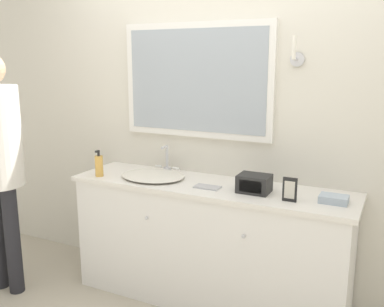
{
  "coord_description": "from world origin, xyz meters",
  "views": [
    {
      "loc": [
        1.12,
        -2.25,
        1.66
      ],
      "look_at": [
        -0.13,
        0.26,
        1.05
      ],
      "focal_mm": 40.0,
      "sensor_mm": 36.0,
      "label": 1
    }
  ],
  "objects": [
    {
      "name": "metal_tray",
      "position": [
        0.02,
        0.19,
        0.85
      ],
      "size": [
        0.17,
        0.09,
        0.01
      ],
      "color": "#ADADB2",
      "rests_on": "vanity_counter"
    },
    {
      "name": "sink_basin",
      "position": [
        -0.42,
        0.24,
        0.87
      ],
      "size": [
        0.46,
        0.42,
        0.2
      ],
      "color": "silver",
      "rests_on": "vanity_counter"
    },
    {
      "name": "wall_back",
      "position": [
        -0.01,
        0.55,
        1.28
      ],
      "size": [
        8.0,
        0.18,
        2.55
      ],
      "color": "silver",
      "rests_on": "ground_plane"
    },
    {
      "name": "picture_frame",
      "position": [
        0.57,
        0.15,
        0.92
      ],
      "size": [
        0.08,
        0.01,
        0.15
      ],
      "color": "black",
      "rests_on": "vanity_counter"
    },
    {
      "name": "appliance_box",
      "position": [
        0.32,
        0.23,
        0.9
      ],
      "size": [
        0.2,
        0.16,
        0.11
      ],
      "color": "black",
      "rests_on": "vanity_counter"
    },
    {
      "name": "hand_towel_near_sink",
      "position": [
        0.8,
        0.24,
        0.87
      ],
      "size": [
        0.16,
        0.11,
        0.04
      ],
      "color": "#A8B7C6",
      "rests_on": "vanity_counter"
    },
    {
      "name": "soap_bottle",
      "position": [
        -0.79,
        0.11,
        0.92
      ],
      "size": [
        0.06,
        0.06,
        0.19
      ],
      "color": "gold",
      "rests_on": "vanity_counter"
    },
    {
      "name": "vanity_counter",
      "position": [
        0.0,
        0.26,
        0.42
      ],
      "size": [
        1.93,
        0.52,
        0.85
      ],
      "color": "white",
      "rests_on": "ground_plane"
    }
  ]
}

